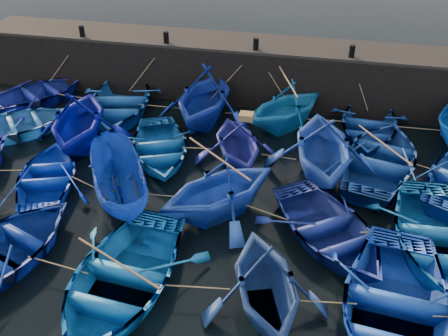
# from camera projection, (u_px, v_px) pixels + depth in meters

# --- Properties ---
(ground) EXTENTS (120.00, 120.00, 0.00)m
(ground) POSITION_uv_depth(u_px,v_px,m) (201.00, 245.00, 15.00)
(ground) COLOR black
(ground) RESTS_ON ground
(quay_wall) EXTENTS (26.00, 2.50, 2.50)m
(quay_wall) POSITION_uv_depth(u_px,v_px,m) (258.00, 72.00, 22.83)
(quay_wall) COLOR black
(quay_wall) RESTS_ON ground
(quay_top) EXTENTS (26.00, 2.50, 0.12)m
(quay_top) POSITION_uv_depth(u_px,v_px,m) (259.00, 44.00, 22.10)
(quay_top) COLOR black
(quay_top) RESTS_ON quay_wall
(bollard_0) EXTENTS (0.24, 0.24, 0.50)m
(bollard_0) POSITION_uv_depth(u_px,v_px,m) (82.00, 31.00, 22.61)
(bollard_0) COLOR black
(bollard_0) RESTS_ON quay_top
(bollard_1) EXTENTS (0.24, 0.24, 0.50)m
(bollard_1) POSITION_uv_depth(u_px,v_px,m) (166.00, 37.00, 21.91)
(bollard_1) COLOR black
(bollard_1) RESTS_ON quay_top
(bollard_2) EXTENTS (0.24, 0.24, 0.50)m
(bollard_2) POSITION_uv_depth(u_px,v_px,m) (256.00, 44.00, 21.20)
(bollard_2) COLOR black
(bollard_2) RESTS_ON quay_top
(bollard_3) EXTENTS (0.24, 0.24, 0.50)m
(bollard_3) POSITION_uv_depth(u_px,v_px,m) (352.00, 51.00, 20.49)
(bollard_3) COLOR black
(bollard_3) RESTS_ON quay_top
(boat_0) EXTENTS (5.34, 5.60, 0.95)m
(boat_0) POSITION_uv_depth(u_px,v_px,m) (37.00, 93.00, 22.70)
(boat_0) COLOR navy
(boat_0) RESTS_ON ground
(boat_1) EXTENTS (5.12, 6.30, 1.15)m
(boat_1) POSITION_uv_depth(u_px,v_px,m) (119.00, 102.00, 21.76)
(boat_1) COLOR #134C93
(boat_1) RESTS_ON ground
(boat_2) EXTENTS (4.39, 5.00, 2.50)m
(boat_2) POSITION_uv_depth(u_px,v_px,m) (204.00, 96.00, 20.72)
(boat_2) COLOR #122C97
(boat_2) RESTS_ON ground
(boat_3) EXTENTS (5.21, 5.29, 2.11)m
(boat_3) POSITION_uv_depth(u_px,v_px,m) (286.00, 106.00, 20.38)
(boat_3) COLOR #1871BE
(boat_3) RESTS_ON ground
(boat_4) EXTENTS (3.66, 4.94, 0.99)m
(boat_4) POSITION_uv_depth(u_px,v_px,m) (368.00, 125.00, 20.18)
(boat_4) COLOR navy
(boat_4) RESTS_ON ground
(boat_6) EXTENTS (5.43, 5.36, 0.92)m
(boat_6) POSITION_uv_depth(u_px,v_px,m) (19.00, 124.00, 20.32)
(boat_6) COLOR blue
(boat_6) RESTS_ON ground
(boat_7) EXTENTS (4.75, 5.23, 2.38)m
(boat_7) POSITION_uv_depth(u_px,v_px,m) (78.00, 119.00, 19.16)
(boat_7) COLOR #030C8E
(boat_7) RESTS_ON ground
(boat_8) EXTENTS (4.62, 5.30, 0.92)m
(boat_8) POSITION_uv_depth(u_px,v_px,m) (159.00, 147.00, 18.83)
(boat_8) COLOR #105494
(boat_8) RESTS_ON ground
(boat_9) EXTENTS (4.37, 4.63, 1.93)m
(boat_9) POSITION_uv_depth(u_px,v_px,m) (238.00, 142.00, 18.15)
(boat_9) COLOR navy
(boat_9) RESTS_ON ground
(boat_10) EXTENTS (4.73, 5.29, 2.50)m
(boat_10) POSITION_uv_depth(u_px,v_px,m) (324.00, 146.00, 17.39)
(boat_10) COLOR #2148AF
(boat_10) RESTS_ON ground
(boat_11) EXTENTS (5.03, 6.16, 1.12)m
(boat_11) POSITION_uv_depth(u_px,v_px,m) (381.00, 158.00, 17.98)
(boat_11) COLOR navy
(boat_11) RESTS_ON ground
(boat_14) EXTENTS (4.21, 4.94, 0.87)m
(boat_14) POSITION_uv_depth(u_px,v_px,m) (48.00, 176.00, 17.27)
(boat_14) COLOR #072CB9
(boat_14) RESTS_ON ground
(boat_15) EXTENTS (3.66, 4.59, 1.69)m
(boat_15) POSITION_uv_depth(u_px,v_px,m) (118.00, 183.00, 16.20)
(boat_15) COLOR #0E349C
(boat_15) RESTS_ON ground
(boat_16) EXTENTS (5.44, 5.44, 2.17)m
(boat_16) POSITION_uv_depth(u_px,v_px,m) (219.00, 188.00, 15.58)
(boat_16) COLOR #1940AF
(boat_16) RESTS_ON ground
(boat_17) EXTENTS (5.56, 5.85, 0.99)m
(boat_17) POSITION_uv_depth(u_px,v_px,m) (329.00, 230.00, 14.83)
(boat_17) COLOR navy
(boat_17) RESTS_ON ground
(boat_18) EXTENTS (4.09, 5.53, 1.11)m
(boat_18) POSITION_uv_depth(u_px,v_px,m) (437.00, 237.00, 14.46)
(boat_18) COLOR #1261B1
(boat_18) RESTS_ON ground
(boat_22) EXTENTS (4.34, 5.74, 1.13)m
(boat_22) POSITION_uv_depth(u_px,v_px,m) (120.00, 279.00, 13.10)
(boat_22) COLOR blue
(boat_22) RESTS_ON ground
(boat_23) EXTENTS (4.38, 4.70, 2.00)m
(boat_23) POSITION_uv_depth(u_px,v_px,m) (265.00, 282.00, 12.40)
(boat_23) COLOR navy
(boat_23) RESTS_ON ground
(boat_24) EXTENTS (4.69, 6.14, 1.19)m
(boat_24) POSITION_uv_depth(u_px,v_px,m) (395.00, 309.00, 12.23)
(boat_24) COLOR blue
(boat_24) RESTS_ON ground
(wooden_crate) EXTENTS (0.50, 0.43, 0.23)m
(wooden_crate) POSITION_uv_depth(u_px,v_px,m) (246.00, 116.00, 17.50)
(wooden_crate) COLOR olive
(wooden_crate) RESTS_ON boat_9
(mooring_ropes) EXTENTS (18.40, 11.84, 2.10)m
(mooring_ropes) POSITION_uv_depth(u_px,v_px,m) (226.00, 136.00, 18.65)
(mooring_ropes) COLOR tan
(mooring_ropes) RESTS_ON ground
(loose_oars) EXTENTS (9.24, 12.08, 1.11)m
(loose_oars) POSITION_uv_depth(u_px,v_px,m) (265.00, 151.00, 16.29)
(loose_oars) COLOR #99724C
(loose_oars) RESTS_ON ground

